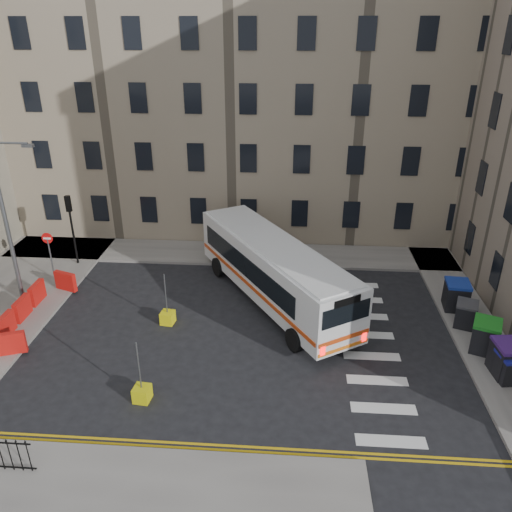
# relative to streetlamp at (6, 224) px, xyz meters

# --- Properties ---
(ground) EXTENTS (120.00, 120.00, 0.00)m
(ground) POSITION_rel_streetlamp_xyz_m (13.00, -2.00, -4.34)
(ground) COLOR black
(ground) RESTS_ON ground
(pavement_north) EXTENTS (36.00, 3.20, 0.15)m
(pavement_north) POSITION_rel_streetlamp_xyz_m (7.00, 6.60, -4.26)
(pavement_north) COLOR slate
(pavement_north) RESTS_ON ground
(pavement_east) EXTENTS (2.40, 26.00, 0.15)m
(pavement_east) POSITION_rel_streetlamp_xyz_m (22.00, 2.00, -4.26)
(pavement_east) COLOR slate
(pavement_east) RESTS_ON ground
(terrace_north) EXTENTS (38.30, 10.80, 17.20)m
(terrace_north) POSITION_rel_streetlamp_xyz_m (6.00, 13.50, 4.28)
(terrace_north) COLOR gray
(terrace_north) RESTS_ON ground
(traffic_light_nw) EXTENTS (0.28, 0.22, 4.10)m
(traffic_light_nw) POSITION_rel_streetlamp_xyz_m (1.00, 4.50, -1.47)
(traffic_light_nw) COLOR black
(traffic_light_nw) RESTS_ON pavement_west
(streetlamp) EXTENTS (0.50, 0.22, 8.14)m
(streetlamp) POSITION_rel_streetlamp_xyz_m (0.00, 0.00, 0.00)
(streetlamp) COLOR #595B5E
(streetlamp) RESTS_ON pavement_west
(no_entry_north) EXTENTS (0.60, 0.08, 3.00)m
(no_entry_north) POSITION_rel_streetlamp_xyz_m (0.50, 2.50, -2.26)
(no_entry_north) COLOR #595B5E
(no_entry_north) RESTS_ON pavement_west
(roadworks_barriers) EXTENTS (1.66, 6.26, 1.00)m
(roadworks_barriers) POSITION_rel_streetlamp_xyz_m (1.16, -1.50, -3.69)
(roadworks_barriers) COLOR red
(roadworks_barriers) RESTS_ON pavement_west
(bus) EXTENTS (8.43, 11.24, 3.17)m
(bus) POSITION_rel_streetlamp_xyz_m (12.59, 1.20, -2.51)
(bus) COLOR silver
(bus) RESTS_ON ground
(wheelie_bin_a) EXTENTS (1.02, 1.14, 1.13)m
(wheelie_bin_a) POSITION_rel_streetlamp_xyz_m (22.04, -4.52, -3.62)
(wheelie_bin_a) COLOR black
(wheelie_bin_a) RESTS_ON pavement_east
(wheelie_bin_b) EXTENTS (1.22, 1.37, 1.42)m
(wheelie_bin_b) POSITION_rel_streetlamp_xyz_m (22.10, -4.17, -3.47)
(wheelie_bin_b) COLOR black
(wheelie_bin_b) RESTS_ON pavement_east
(wheelie_bin_c) EXTENTS (1.49, 1.58, 1.39)m
(wheelie_bin_c) POSITION_rel_streetlamp_xyz_m (21.78, -2.57, -3.49)
(wheelie_bin_c) COLOR black
(wheelie_bin_c) RESTS_ON pavement_east
(wheelie_bin_d) EXTENTS (1.24, 1.33, 1.18)m
(wheelie_bin_d) POSITION_rel_streetlamp_xyz_m (21.56, -0.66, -3.59)
(wheelie_bin_d) COLOR black
(wheelie_bin_d) RESTS_ON pavement_east
(wheelie_bin_e) EXTENTS (1.24, 1.38, 1.41)m
(wheelie_bin_e) POSITION_rel_streetlamp_xyz_m (21.56, 0.91, -3.48)
(wheelie_bin_e) COLOR black
(wheelie_bin_e) RESTS_ON pavement_east
(bollard_yellow) EXTENTS (0.67, 0.67, 0.60)m
(bollard_yellow) POSITION_rel_streetlamp_xyz_m (7.71, -1.27, -4.04)
(bollard_yellow) COLOR yellow
(bollard_yellow) RESTS_ON ground
(bollard_chevron) EXTENTS (0.66, 0.66, 0.60)m
(bollard_chevron) POSITION_rel_streetlamp_xyz_m (8.00, -6.59, -4.04)
(bollard_chevron) COLOR #C3BF0B
(bollard_chevron) RESTS_ON ground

